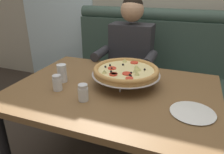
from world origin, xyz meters
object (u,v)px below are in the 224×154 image
(booth_bench, at_px, (144,80))
(patio_chair, at_px, (92,38))
(pizza, at_px, (126,71))
(shaker_pepper_flakes, at_px, (83,94))
(diner_main, at_px, (128,59))
(plate_near_left, at_px, (193,111))
(dining_table, at_px, (113,99))
(drinking_glass, at_px, (62,74))
(shaker_oregano, at_px, (57,84))

(booth_bench, bearing_deg, patio_chair, 136.15)
(pizza, relative_size, shaker_pepper_flakes, 4.48)
(patio_chair, bearing_deg, pizza, -58.35)
(diner_main, bearing_deg, shaker_pepper_flakes, -89.97)
(plate_near_left, height_order, patio_chair, patio_chair)
(plate_near_left, bearing_deg, dining_table, 165.86)
(plate_near_left, xyz_separation_m, drinking_glass, (-0.86, 0.10, 0.04))
(drinking_glass, distance_m, patio_chair, 2.25)
(shaker_pepper_flakes, relative_size, drinking_glass, 0.81)
(dining_table, bearing_deg, booth_bench, 90.00)
(booth_bench, distance_m, shaker_oregano, 1.20)
(pizza, relative_size, patio_chair, 0.53)
(dining_table, relative_size, shaker_oregano, 13.01)
(drinking_glass, xyz_separation_m, patio_chair, (-0.79, 2.09, -0.27))
(pizza, xyz_separation_m, shaker_pepper_flakes, (-0.16, -0.30, -0.05))
(diner_main, relative_size, patio_chair, 1.48)
(diner_main, distance_m, shaker_pepper_flakes, 0.89)
(plate_near_left, bearing_deg, diner_main, 126.70)
(pizza, height_order, drinking_glass, pizza)
(booth_bench, xyz_separation_m, dining_table, (0.00, -0.95, 0.26))
(diner_main, relative_size, shaker_oregano, 12.61)
(shaker_oregano, distance_m, drinking_glass, 0.13)
(pizza, bearing_deg, shaker_oregano, -148.28)
(dining_table, height_order, diner_main, diner_main)
(shaker_pepper_flakes, height_order, drinking_glass, drinking_glass)
(drinking_glass, bearing_deg, dining_table, 3.34)
(shaker_pepper_flakes, distance_m, patio_chair, 2.52)
(dining_table, bearing_deg, plate_near_left, -14.14)
(shaker_oregano, distance_m, shaker_pepper_flakes, 0.22)
(booth_bench, height_order, drinking_glass, booth_bench)
(dining_table, bearing_deg, shaker_oregano, -155.92)
(pizza, bearing_deg, shaker_pepper_flakes, -119.06)
(shaker_oregano, bearing_deg, dining_table, 24.08)
(booth_bench, relative_size, plate_near_left, 7.10)
(pizza, distance_m, shaker_oregano, 0.45)
(shaker_oregano, bearing_deg, booth_bench, 73.45)
(diner_main, xyz_separation_m, shaker_pepper_flakes, (0.00, -0.89, 0.07))
(dining_table, xyz_separation_m, shaker_pepper_flakes, (-0.11, -0.21, 0.12))
(booth_bench, bearing_deg, dining_table, -90.00)
(dining_table, xyz_separation_m, patio_chair, (-1.16, 2.07, -0.13))
(shaker_oregano, distance_m, plate_near_left, 0.82)
(diner_main, height_order, drinking_glass, diner_main)
(patio_chair, bearing_deg, shaker_oregano, -69.26)
(booth_bench, bearing_deg, drinking_glass, -110.79)
(dining_table, xyz_separation_m, drinking_glass, (-0.37, -0.02, 0.13))
(shaker_pepper_flakes, relative_size, plate_near_left, 0.43)
(dining_table, xyz_separation_m, plate_near_left, (0.49, -0.12, 0.09))
(shaker_oregano, bearing_deg, plate_near_left, 1.50)
(shaker_oregano, bearing_deg, drinking_glass, 109.25)
(pizza, distance_m, shaker_pepper_flakes, 0.34)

